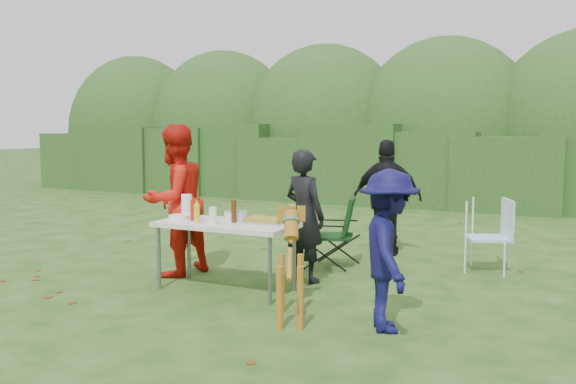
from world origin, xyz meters
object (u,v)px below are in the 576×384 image
at_px(ketchup_bottle, 193,211).
at_px(paper_towel_roll, 187,206).
at_px(person_cook, 305,216).
at_px(dog, 290,268).
at_px(person_red_jacket, 175,200).
at_px(camping_chair, 332,232).
at_px(beer_bottle, 234,211).
at_px(person_black_puffy, 387,198).
at_px(folding_table, 226,227).
at_px(lawn_chair, 488,235).
at_px(mustard_bottle, 197,214).
at_px(child, 389,251).

relative_size(ketchup_bottle, paper_towel_roll, 0.85).
relative_size(person_cook, dog, 1.48).
xyz_separation_m(person_red_jacket, camping_chair, (1.54, 1.16, -0.44)).
xyz_separation_m(beer_bottle, paper_towel_roll, (-0.68, 0.10, 0.01)).
height_order(person_red_jacket, person_black_puffy, person_red_jacket).
relative_size(dog, ketchup_bottle, 4.63).
distance_m(folding_table, beer_bottle, 0.20).
xyz_separation_m(person_red_jacket, lawn_chair, (3.33, 1.80, -0.44)).
bearing_deg(beer_bottle, paper_towel_roll, 171.43).
distance_m(dog, ketchup_bottle, 1.63).
distance_m(person_cook, beer_bottle, 0.87).
distance_m(person_cook, person_red_jacket, 1.57).
bearing_deg(mustard_bottle, child, -9.08).
relative_size(beer_bottle, paper_towel_roll, 0.92).
relative_size(person_cook, camping_chair, 1.68).
bearing_deg(folding_table, person_red_jacket, 159.52).
bearing_deg(camping_chair, dog, 87.09).
bearing_deg(child, dog, 73.54).
xyz_separation_m(dog, beer_bottle, (-1.00, 0.68, 0.38)).
bearing_deg(person_red_jacket, person_black_puffy, 150.78).
height_order(person_red_jacket, mustard_bottle, person_red_jacket).
relative_size(person_black_puffy, beer_bottle, 6.64).
relative_size(lawn_chair, mustard_bottle, 4.50).
bearing_deg(beer_bottle, child, -16.30).
distance_m(person_black_puffy, dog, 3.21).
distance_m(person_cook, child, 1.83).
relative_size(folding_table, person_black_puffy, 0.94).
bearing_deg(paper_towel_roll, lawn_chair, 33.58).
height_order(lawn_chair, beer_bottle, beer_bottle).
xyz_separation_m(folding_table, camping_chair, (0.63, 1.50, -0.24)).
bearing_deg(child, lawn_chair, -35.40).
bearing_deg(person_red_jacket, child, 85.42).
xyz_separation_m(folding_table, beer_bottle, (0.08, 0.03, 0.17)).
relative_size(camping_chair, beer_bottle, 3.75).
relative_size(ketchup_bottle, beer_bottle, 0.92).
bearing_deg(person_black_puffy, ketchup_bottle, 49.11).
bearing_deg(camping_chair, person_red_jacket, 22.29).
distance_m(dog, beer_bottle, 1.26).
relative_size(folding_table, dog, 1.47).
bearing_deg(person_cook, folding_table, 70.10).
bearing_deg(beer_bottle, person_red_jacket, 162.64).
bearing_deg(person_black_puffy, paper_towel_roll, 43.84).
relative_size(person_cook, beer_bottle, 6.29).
distance_m(person_cook, lawn_chair, 2.32).
bearing_deg(lawn_chair, ketchup_bottle, 15.74).
relative_size(person_black_puffy, camping_chair, 1.77).
xyz_separation_m(camping_chair, paper_towel_roll, (-1.22, -1.37, 0.42)).
bearing_deg(mustard_bottle, beer_bottle, 29.40).
relative_size(person_cook, person_red_jacket, 0.84).
bearing_deg(dog, beer_bottle, 31.17).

